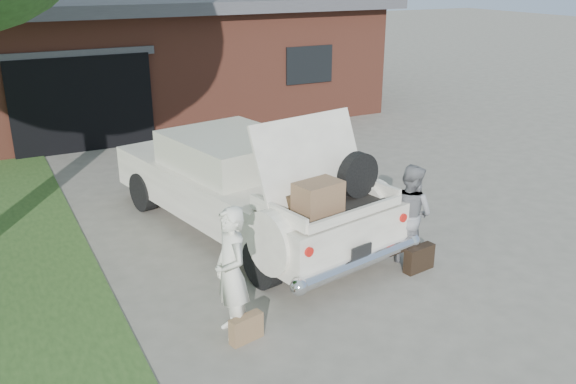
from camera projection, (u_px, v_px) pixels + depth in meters
name	position (u px, v px, depth m)	size (l,w,h in m)	color
ground	(308.00, 279.00, 8.46)	(90.00, 90.00, 0.00)	gray
house	(146.00, 55.00, 17.85)	(12.80, 7.80, 3.30)	brown
sedan	(245.00, 184.00, 9.83)	(3.08, 5.69, 2.17)	white
woman_left	(231.00, 273.00, 6.95)	(0.58, 0.38, 1.60)	silver
woman_right	(409.00, 214.00, 8.76)	(0.72, 0.56, 1.49)	gray
suitcase_left	(246.00, 328.00, 7.03)	(0.41, 0.13, 0.32)	#8D6B48
suitcase_right	(419.00, 258.00, 8.66)	(0.48, 0.15, 0.37)	black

